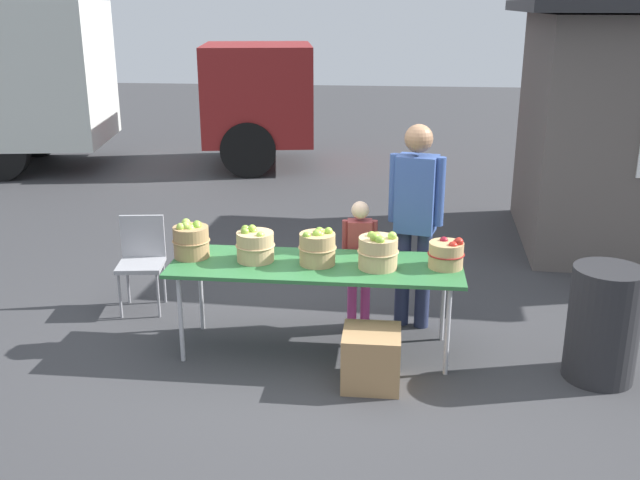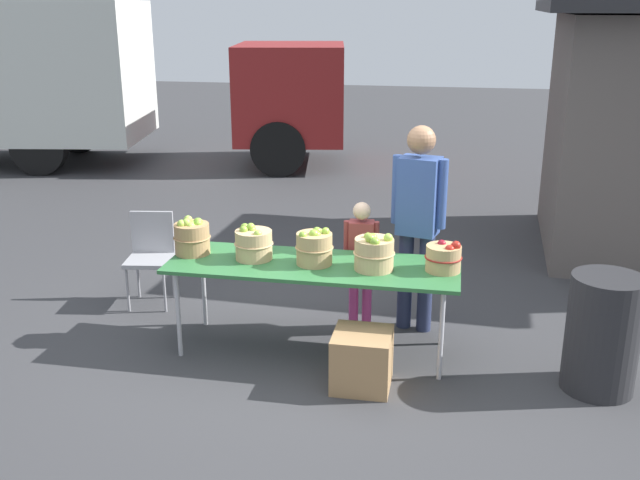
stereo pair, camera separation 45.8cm
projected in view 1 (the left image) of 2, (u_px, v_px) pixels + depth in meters
The scene contains 13 objects.
ground_plane at pixel (316, 350), 5.93m from camera, with size 40.00×40.00×0.00m, color #38383A.
market_table at pixel (316, 269), 5.71m from camera, with size 2.30×0.76×0.75m.
apple_basket_green_0 at pixel (191, 240), 5.81m from camera, with size 0.31×0.31×0.31m.
apple_basket_green_1 at pixel (255, 245), 5.74m from camera, with size 0.32×0.32×0.29m.
apple_basket_green_2 at pixel (317, 247), 5.65m from camera, with size 0.30×0.30×0.30m.
apple_basket_green_3 at pixel (378, 251), 5.57m from camera, with size 0.32×0.32×0.31m.
apple_basket_red_0 at pixel (447, 254), 5.59m from camera, with size 0.29×0.29×0.25m.
vendor_adult at pixel (416, 211), 6.07m from camera, with size 0.46×0.30×1.77m.
child_customer at pixel (359, 254), 6.16m from camera, with size 0.30×0.16×1.13m.
box_truck at pixel (42, 80), 12.11m from camera, with size 7.95×3.38×2.75m.
folding_chair at pixel (142, 255), 6.62m from camera, with size 0.46×0.46×0.86m.
trash_barrel at pixel (603, 324), 5.37m from camera, with size 0.52×0.52×0.88m, color #262628.
produce_crate at pixel (371, 358), 5.34m from camera, with size 0.42×0.42×0.42m, color #A87F51.
Camera 1 is at (0.60, -5.32, 2.71)m, focal length 40.61 mm.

